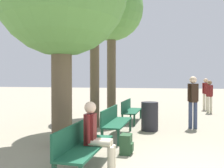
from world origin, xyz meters
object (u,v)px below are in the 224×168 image
(bench_row_1, at_px, (115,120))
(pedestrian_far, at_px, (206,92))
(bench_row_2, at_px, (130,109))
(person_seated, at_px, (96,133))
(pedestrian_near, at_px, (193,99))
(backpack, at_px, (126,144))
(bench_row_0, at_px, (82,143))
(trash_bin, at_px, (150,116))
(pedestrian_mid, at_px, (209,94))
(tree_row_2, at_px, (111,10))

(bench_row_1, bearing_deg, pedestrian_far, 65.03)
(bench_row_2, xyz_separation_m, person_seated, (0.23, -5.15, 0.17))
(pedestrian_near, bearing_deg, backpack, -116.75)
(bench_row_0, bearing_deg, pedestrian_near, 62.76)
(bench_row_0, xyz_separation_m, backpack, (0.62, 1.13, -0.28))
(bench_row_2, relative_size, pedestrian_near, 1.06)
(backpack, distance_m, trash_bin, 2.68)
(pedestrian_mid, bearing_deg, pedestrian_far, 91.43)
(tree_row_2, xyz_separation_m, person_seated, (1.25, -6.27, -4.01))
(tree_row_2, bearing_deg, bench_row_2, -47.93)
(tree_row_2, height_order, pedestrian_mid, tree_row_2)
(backpack, bearing_deg, trash_bin, 83.94)
(trash_bin, bearing_deg, pedestrian_far, 67.94)
(bench_row_2, height_order, tree_row_2, tree_row_2)
(pedestrian_far, xyz_separation_m, trash_bin, (-2.43, -6.00, -0.51))
(pedestrian_near, distance_m, pedestrian_mid, 4.28)
(bench_row_1, distance_m, backpack, 1.64)
(bench_row_1, relative_size, pedestrian_mid, 1.17)
(bench_row_1, bearing_deg, tree_row_2, 105.11)
(bench_row_0, distance_m, backpack, 1.32)
(bench_row_2, bearing_deg, tree_row_2, 132.07)
(backpack, bearing_deg, bench_row_2, 98.51)
(bench_row_2, xyz_separation_m, pedestrian_near, (2.28, -0.83, 0.51))
(bench_row_0, xyz_separation_m, trash_bin, (0.90, 3.78, -0.03))
(pedestrian_near, bearing_deg, pedestrian_far, 78.89)
(person_seated, relative_size, pedestrian_far, 0.74)
(bench_row_0, distance_m, pedestrian_near, 5.00)
(person_seated, bearing_deg, bench_row_0, -155.96)
(bench_row_0, relative_size, pedestrian_near, 1.06)
(bench_row_0, height_order, backpack, bench_row_0)
(person_seated, xyz_separation_m, backpack, (0.38, 1.02, -0.45))
(bench_row_0, bearing_deg, tree_row_2, 99.02)
(bench_row_2, height_order, person_seated, person_seated)
(person_seated, xyz_separation_m, trash_bin, (0.66, 3.67, -0.20))
(tree_row_2, relative_size, person_seated, 4.93)
(pedestrian_near, height_order, trash_bin, pedestrian_near)
(bench_row_2, xyz_separation_m, backpack, (0.62, -4.12, -0.28))
(backpack, relative_size, trash_bin, 0.47)
(bench_row_0, bearing_deg, trash_bin, 76.63)
(bench_row_1, relative_size, pedestrian_far, 1.10)
(bench_row_1, bearing_deg, pedestrian_mid, 60.52)
(pedestrian_mid, bearing_deg, tree_row_2, -153.35)
(pedestrian_mid, relative_size, pedestrian_far, 0.94)
(backpack, bearing_deg, pedestrian_far, 72.59)
(bench_row_0, distance_m, bench_row_1, 2.63)
(bench_row_2, distance_m, backpack, 4.18)
(bench_row_1, xyz_separation_m, pedestrian_near, (2.28, 1.80, 0.51))
(bench_row_2, xyz_separation_m, pedestrian_far, (3.33, 4.52, 0.48))
(bench_row_1, distance_m, pedestrian_far, 7.90)
(bench_row_0, height_order, trash_bin, trash_bin)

